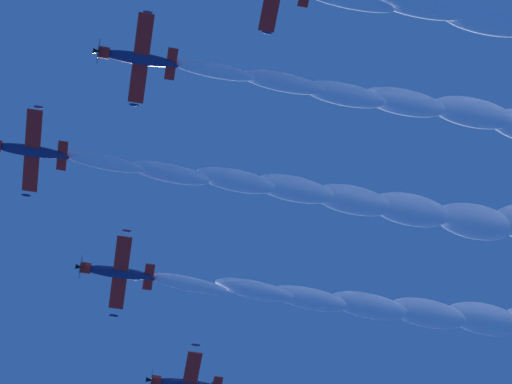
{
  "coord_description": "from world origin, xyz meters",
  "views": [
    {
      "loc": [
        -3.17,
        29.57,
        1.86
      ],
      "look_at": [
        -18.78,
        9.15,
        82.26
      ],
      "focal_mm": 62.86,
      "sensor_mm": 36.0,
      "label": 1
    }
  ],
  "objects": [
    {
      "name": "smoke_trail_lead",
      "position": [
        -39.11,
        19.97,
        85.04
      ],
      "size": [
        56.72,
        31.21,
        7.81
      ],
      "color": "white"
    },
    {
      "name": "airplane_left_wingman",
      "position": [
        -2.5,
        12.91,
        81.04
      ],
      "size": [
        7.5,
        8.05,
        2.92
      ],
      "color": "navy"
    },
    {
      "name": "airplane_outer_right",
      "position": [
        -24.63,
        -9.99,
        79.23
      ],
      "size": [
        7.5,
        8.01,
        2.89
      ],
      "color": "navy"
    },
    {
      "name": "airplane_lead",
      "position": [
        0.53,
        -0.18,
        81.33
      ],
      "size": [
        7.5,
        8.04,
        2.88
      ],
      "color": "navy"
    },
    {
      "name": "airplane_right_wingman",
      "position": [
        -12.67,
        -4.79,
        80.31
      ],
      "size": [
        7.5,
        7.99,
        2.86
      ],
      "color": "navy"
    }
  ]
}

